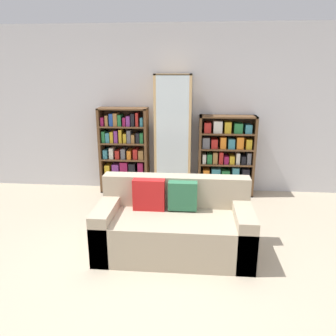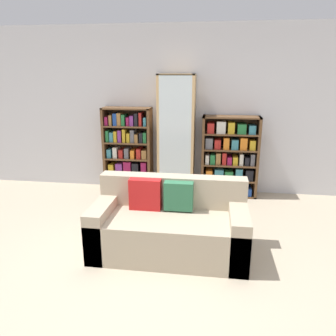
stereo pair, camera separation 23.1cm
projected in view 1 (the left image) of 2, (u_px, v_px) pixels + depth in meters
The scene contains 7 objects.
ground_plane at pixel (160, 275), 3.29m from camera, with size 16.00×16.00×0.00m, color tan.
wall_back at pixel (176, 111), 5.40m from camera, with size 6.89×0.06×2.70m.
couch at pixel (174, 226), 3.67m from camera, with size 1.69×0.81×0.81m.
bookshelf_left at pixel (125, 152), 5.47m from camera, with size 0.80×0.32×1.41m.
display_cabinet at pixel (173, 136), 5.30m from camera, with size 0.58×0.36×1.94m.
bookshelf_right at pixel (226, 157), 5.34m from camera, with size 0.90×0.32×1.30m.
wine_bottle at pixel (194, 213), 4.39m from camera, with size 0.08×0.08×0.35m.
Camera 1 is at (0.33, -2.84, 1.96)m, focal length 35.00 mm.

